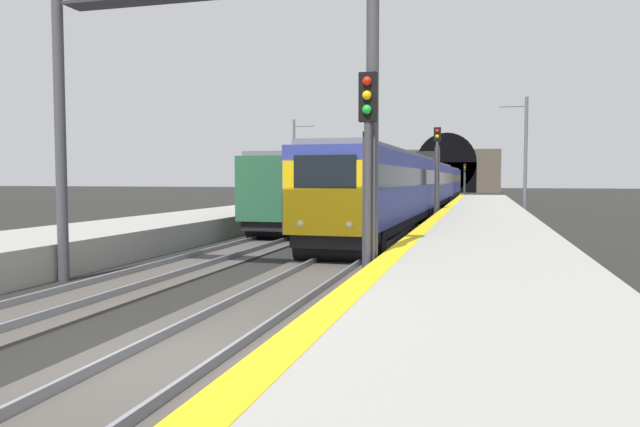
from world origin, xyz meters
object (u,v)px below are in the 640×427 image
train_adjacent_platform (378,184)px  catenary_mast_far (525,157)px  railway_signal_mid (437,169)px  railway_signal_far (465,177)px  overhead_signal_gantry (204,47)px  catenary_mast_near (294,163)px  train_main_approaching (427,184)px  railway_signal_near (368,163)px

train_adjacent_platform → catenary_mast_far: 15.01m
railway_signal_mid → railway_signal_far: size_ratio=1.16×
overhead_signal_gantry → catenary_mast_far: bearing=-18.1°
train_adjacent_platform → railway_signal_far: bearing=-10.6°
train_adjacent_platform → catenary_mast_near: bearing=102.6°
catenary_mast_near → catenary_mast_far: catenary_mast_far is taller
train_main_approaching → railway_signal_mid: size_ratio=11.54×
train_adjacent_platform → catenary_mast_far: catenary_mast_far is taller
train_main_approaching → train_adjacent_platform: bearing=-117.0°
railway_signal_mid → catenary_mast_near: (15.73, 13.18, 0.76)m
train_main_approaching → catenary_mast_near: catenary_mast_near is taller
railway_signal_near → railway_signal_far: railway_signal_near is taller
railway_signal_far → overhead_signal_gantry: (-74.53, 4.05, 2.95)m
train_main_approaching → overhead_signal_gantry: overhead_signal_gantry is taller
train_adjacent_platform → railway_signal_near: (-38.12, -6.21, 0.83)m
catenary_mast_far → train_main_approaching: bearing=43.4°
overhead_signal_gantry → catenary_mast_far: catenary_mast_far is taller
train_main_approaching → catenary_mast_near: (0.62, 11.29, 1.70)m
railway_signal_near → train_main_approaching: bearing=-177.0°
train_main_approaching → train_adjacent_platform: 4.90m
catenary_mast_near → train_adjacent_platform: bearing=-76.3°
railway_signal_near → overhead_signal_gantry: (0.41, 4.05, 2.81)m
train_adjacent_platform → railway_signal_near: 38.63m
railway_signal_far → overhead_signal_gantry: bearing=-3.1°
catenary_mast_far → catenary_mast_near: bearing=66.3°
overhead_signal_gantry → railway_signal_far: bearing=-3.1°
train_main_approaching → catenary_mast_far: 10.32m
train_main_approaching → catenary_mast_far: size_ratio=7.94×
railway_signal_far → catenary_mast_near: bearing=-18.9°
train_main_approaching → railway_signal_near: railway_signal_near is taller
catenary_mast_near → catenary_mast_far: bearing=-113.7°
railway_signal_far → catenary_mast_far: bearing=6.2°
train_main_approaching → overhead_signal_gantry: size_ratio=7.48×
railway_signal_near → railway_signal_mid: (20.70, -0.00, 0.17)m
railway_signal_near → catenary_mast_far: 28.89m
train_adjacent_platform → railway_signal_mid: 18.52m
railway_signal_far → catenary_mast_far: size_ratio=0.59×
overhead_signal_gantry → train_main_approaching: bearing=-3.5°
railway_signal_near → overhead_signal_gantry: overhead_signal_gantry is taller
train_adjacent_platform → overhead_signal_gantry: size_ratio=6.60×
train_main_approaching → railway_signal_far: (39.14, -1.89, 0.63)m
railway_signal_near → railway_signal_far: bearing=-180.0°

